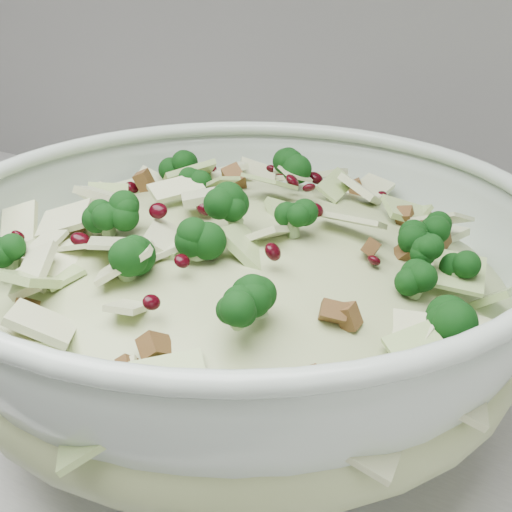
{
  "coord_description": "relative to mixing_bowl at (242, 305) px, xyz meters",
  "views": [
    {
      "loc": [
        0.6,
        1.23,
        1.23
      ],
      "look_at": [
        0.38,
        1.61,
        1.02
      ],
      "focal_mm": 50.0,
      "sensor_mm": 36.0,
      "label": 1
    }
  ],
  "objects": [
    {
      "name": "salad",
      "position": [
        0.0,
        0.0,
        0.03
      ],
      "size": [
        0.44,
        0.44,
        0.17
      ],
      "rotation": [
        0.0,
        0.0,
        -0.18
      ],
      "color": "#B0BC81",
      "rests_on": "mixing_bowl"
    },
    {
      "name": "mixing_bowl",
      "position": [
        0.0,
        0.0,
        0.0
      ],
      "size": [
        0.45,
        0.45,
        0.16
      ],
      "rotation": [
        0.0,
        0.0,
        -0.12
      ],
      "color": "#B4C6B7",
      "rests_on": "counter"
    }
  ]
}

